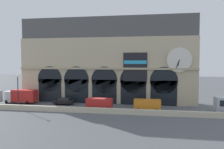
# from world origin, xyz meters

# --- Properties ---
(ground_plane) EXTENTS (200.00, 200.00, 0.00)m
(ground_plane) POSITION_xyz_m (0.00, 0.00, 0.00)
(ground_plane) COLOR #54565B
(quay_parapet_wall) EXTENTS (90.00, 0.70, 1.03)m
(quay_parapet_wall) POSITION_xyz_m (0.00, -4.28, 0.51)
(quay_parapet_wall) COLOR beige
(quay_parapet_wall) RESTS_ON ground
(station_building) EXTENTS (40.84, 4.75, 19.88)m
(station_building) POSITION_xyz_m (0.05, 7.18, 9.57)
(station_building) COLOR #BCAD8C
(station_building) RESTS_ON ground
(box_truck_west) EXTENTS (7.50, 2.91, 3.12)m
(box_truck_west) POSITION_xyz_m (-19.12, 2.44, 1.70)
(box_truck_west) COLOR white
(box_truck_west) RESTS_ON ground
(car_midwest) EXTENTS (4.40, 2.22, 1.55)m
(car_midwest) POSITION_xyz_m (-8.66, 2.45, 0.80)
(car_midwest) COLOR black
(car_midwest) RESTS_ON ground
(van_center) EXTENTS (5.20, 2.48, 2.20)m
(van_center) POSITION_xyz_m (0.19, -0.78, 1.25)
(van_center) COLOR red
(van_center) RESTS_ON ground
(van_mideast) EXTENTS (5.20, 2.48, 2.20)m
(van_mideast) POSITION_xyz_m (9.74, -0.55, 1.25)
(van_mideast) COLOR orange
(van_mideast) RESTS_ON ground
(street_lamp_quayside) EXTENTS (0.44, 0.44, 6.90)m
(street_lamp_quayside) POSITION_xyz_m (-16.01, -3.48, 4.41)
(street_lamp_quayside) COLOR black
(street_lamp_quayside) RESTS_ON ground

